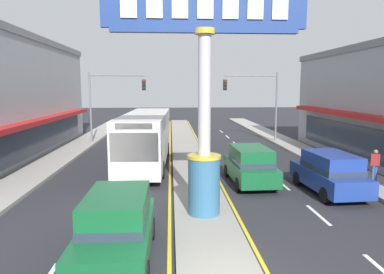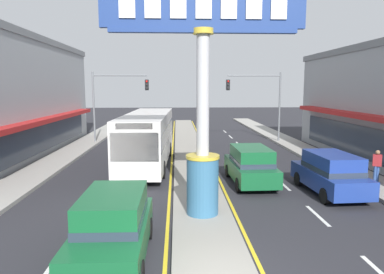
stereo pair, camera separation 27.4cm
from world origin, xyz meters
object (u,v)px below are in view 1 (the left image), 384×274
Objects in this scene: traffic_light_left_side at (111,95)px; traffic_light_right_side at (257,95)px; bus_far_right_lane at (146,136)px; suv_mid_left_lane at (250,165)px; district_sign at (204,99)px; suv_near_left_lane at (117,226)px; suv_near_right_lane at (330,172)px; pedestrian_near_kerb at (375,163)px.

traffic_light_left_side is 1.00× the size of traffic_light_right_side.
bus_far_right_lane is 7.38m from suv_mid_left_lane.
traffic_light_left_side reaches higher than suv_mid_left_lane.
suv_near_left_lane is at bearing -130.72° from district_sign.
traffic_light_left_side is 16.73m from suv_mid_left_lane.
district_sign reaches higher than bus_far_right_lane.
traffic_light_left_side is at bearing 112.05° from bus_far_right_lane.
bus_far_right_lane is at bearing 90.00° from suv_near_left_lane.
traffic_light_left_side is 12.70m from traffic_light_right_side.
bus_far_right_lane is at bearing -67.95° from traffic_light_left_side.
traffic_light_left_side is at bearing 128.73° from suv_near_right_lane.
district_sign is 1.80× the size of suv_near_left_lane.
suv_mid_left_lane is (-3.30, 1.85, 0.00)m from suv_near_right_lane.
traffic_light_left_side is 20.12m from suv_near_right_lane.
suv_near_right_lane is (-0.28, -15.35, -3.26)m from traffic_light_right_side.
suv_near_right_lane is 3.78m from suv_mid_left_lane.
traffic_light_left_side is 21.15m from pedestrian_near_kerb.
pedestrian_near_kerb is (2.62, -14.09, -3.15)m from traffic_light_right_side.
district_sign is 19.27m from traffic_light_left_side.
suv_near_left_lane is (-2.77, -3.21, -3.47)m from district_sign.
district_sign is 10.08m from bus_far_right_lane.
suv_near_right_lane is at bearing -156.53° from pedestrian_near_kerb.
district_sign is at bearing -156.01° from suv_near_right_lane.
suv_near_right_lane is at bearing 33.80° from suv_near_left_lane.
suv_near_right_lane is 2.90× the size of pedestrian_near_kerb.
traffic_light_left_side is at bearing 99.51° from suv_near_left_lane.
suv_near_left_lane is at bearing -80.49° from traffic_light_left_side.
traffic_light_right_side is 14.34m from suv_mid_left_lane.
traffic_light_right_side is 1.32× the size of suv_near_right_lane.
traffic_light_left_side and traffic_light_right_side have the same top height.
suv_near_left_lane is 13.75m from pedestrian_near_kerb.
bus_far_right_lane is at bearing 155.36° from pedestrian_near_kerb.
pedestrian_near_kerb is at bearing -79.48° from traffic_light_right_side.
suv_mid_left_lane is 6.23m from pedestrian_near_kerb.
suv_near_right_lane is 0.42× the size of bus_far_right_lane.
traffic_light_left_side reaches higher than suv_near_left_lane.
traffic_light_right_side is at bearing 100.52° from pedestrian_near_kerb.
suv_near_left_lane is at bearing -113.21° from traffic_light_right_side.
district_sign is 1.78× the size of suv_mid_left_lane.
traffic_light_left_side is at bearing 179.35° from traffic_light_right_side.
district_sign is at bearing -156.18° from pedestrian_near_kerb.
bus_far_right_lane is (-2.77, 9.34, -2.58)m from district_sign.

